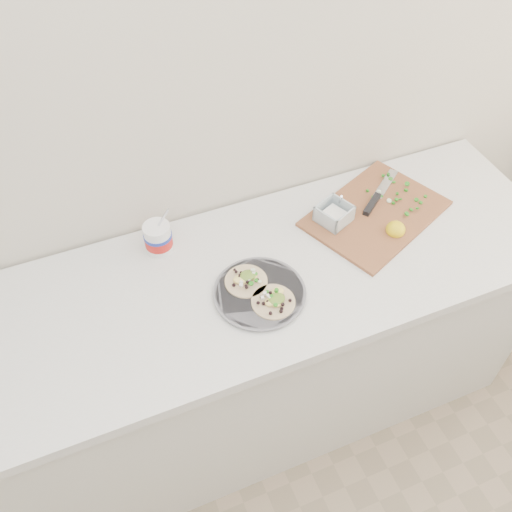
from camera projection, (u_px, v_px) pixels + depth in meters
name	position (u px, v px, depth m)	size (l,w,h in m)	color
counter	(205.00, 366.00, 2.07)	(2.44, 0.66, 0.90)	silver
taco_plate	(259.00, 291.00, 1.71)	(0.28, 0.28, 0.04)	slate
tub	(159.00, 236.00, 1.80)	(0.09, 0.09, 0.20)	white
cutboard	(372.00, 211.00, 1.94)	(0.55, 0.48, 0.07)	brown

